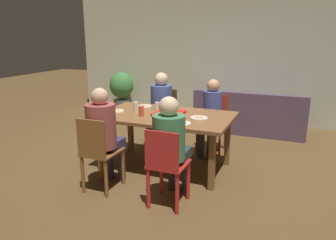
# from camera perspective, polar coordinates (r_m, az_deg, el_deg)

# --- Properties ---
(ground_plane) EXTENTS (20.00, 20.00, 0.00)m
(ground_plane) POSITION_cam_1_polar(r_m,az_deg,el_deg) (4.70, -0.47, -8.19)
(ground_plane) COLOR brown
(back_wall) EXTENTS (6.72, 0.12, 2.70)m
(back_wall) POSITION_cam_1_polar(r_m,az_deg,el_deg) (7.18, 8.91, 10.78)
(back_wall) COLOR beige
(back_wall) RESTS_ON ground
(dining_table) EXTENTS (1.81, 1.10, 0.77)m
(dining_table) POSITION_cam_1_polar(r_m,az_deg,el_deg) (4.48, -0.49, 0.00)
(dining_table) COLOR brown
(dining_table) RESTS_ON ground
(chair_0) EXTENTS (0.38, 0.45, 0.92)m
(chair_0) POSITION_cam_1_polar(r_m,az_deg,el_deg) (3.94, -12.03, -5.52)
(chair_0) COLOR brown
(chair_0) RESTS_ON ground
(person_0) EXTENTS (0.35, 0.50, 1.24)m
(person_0) POSITION_cam_1_polar(r_m,az_deg,el_deg) (3.96, -11.17, -1.64)
(person_0) COLOR #37304E
(person_0) RESTS_ON ground
(chair_1) EXTENTS (0.41, 0.43, 0.90)m
(chair_1) POSITION_cam_1_polar(r_m,az_deg,el_deg) (5.29, 7.92, 0.18)
(chair_1) COLOR #AC3320
(chair_1) RESTS_ON ground
(person_1) EXTENTS (0.29, 0.54, 1.16)m
(person_1) POSITION_cam_1_polar(r_m,az_deg,el_deg) (5.09, 7.50, 1.52)
(person_1) COLOR #323D44
(person_1) RESTS_ON ground
(chair_2) EXTENTS (0.41, 0.44, 0.92)m
(chair_2) POSITION_cam_1_polar(r_m,az_deg,el_deg) (5.57, -0.77, 1.15)
(chair_2) COLOR brown
(chair_2) RESTS_ON ground
(person_2) EXTENTS (0.36, 0.51, 1.23)m
(person_2) POSITION_cam_1_polar(r_m,az_deg,el_deg) (5.40, -1.36, 2.99)
(person_2) COLOR #394038
(person_2) RESTS_ON ground
(chair_3) EXTENTS (0.39, 0.41, 0.89)m
(chair_3) POSITION_cam_1_polar(r_m,az_deg,el_deg) (3.51, -0.35, -7.88)
(chair_3) COLOR red
(chair_3) RESTS_ON ground
(person_3) EXTENTS (0.35, 0.55, 1.21)m
(person_3) POSITION_cam_1_polar(r_m,az_deg,el_deg) (3.55, 0.49, -3.62)
(person_3) COLOR #2C353B
(person_3) RESTS_ON ground
(pizza_box_0) EXTENTS (0.38, 0.38, 0.03)m
(pizza_box_0) POSITION_cam_1_polar(r_m,az_deg,el_deg) (4.47, 0.17, 1.19)
(pizza_box_0) COLOR red
(pizza_box_0) RESTS_ON dining_table
(plate_0) EXTENTS (0.23, 0.23, 0.03)m
(plate_0) POSITION_cam_1_polar(r_m,az_deg,el_deg) (4.28, 5.43, 0.44)
(plate_0) COLOR white
(plate_0) RESTS_ON dining_table
(plate_1) EXTENTS (0.22, 0.22, 0.03)m
(plate_1) POSITION_cam_1_polar(r_m,az_deg,el_deg) (4.96, -4.11, 2.47)
(plate_1) COLOR white
(plate_1) RESTS_ON dining_table
(plate_2) EXTENTS (0.22, 0.22, 0.03)m
(plate_2) POSITION_cam_1_polar(r_m,az_deg,el_deg) (4.70, -9.01, 1.62)
(plate_2) COLOR white
(plate_2) RESTS_ON dining_table
(plate_3) EXTENTS (0.23, 0.23, 0.03)m
(plate_3) POSITION_cam_1_polar(r_m,az_deg,el_deg) (4.01, 2.41, -0.51)
(plate_3) COLOR white
(plate_3) RESTS_ON dining_table
(drinking_glass_0) EXTENTS (0.08, 0.08, 0.12)m
(drinking_glass_0) POSITION_cam_1_polar(r_m,az_deg,el_deg) (4.78, 0.29, 2.62)
(drinking_glass_0) COLOR #E2C05E
(drinking_glass_0) RESTS_ON dining_table
(drinking_glass_1) EXTENTS (0.07, 0.07, 0.14)m
(drinking_glass_1) POSITION_cam_1_polar(r_m,az_deg,el_deg) (4.38, -4.69, 1.56)
(drinking_glass_1) COLOR #BE4E2D
(drinking_glass_1) RESTS_ON dining_table
(drinking_glass_2) EXTENTS (0.07, 0.07, 0.11)m
(drinking_glass_2) POSITION_cam_1_polar(r_m,az_deg,el_deg) (4.73, -1.89, 2.46)
(drinking_glass_2) COLOR silver
(drinking_glass_2) RESTS_ON dining_table
(drinking_glass_3) EXTENTS (0.07, 0.07, 0.14)m
(drinking_glass_3) POSITION_cam_1_polar(r_m,az_deg,el_deg) (4.59, -5.62, 2.23)
(drinking_glass_3) COLOR silver
(drinking_glass_3) RESTS_ON dining_table
(couch) EXTENTS (2.05, 0.90, 0.80)m
(couch) POSITION_cam_1_polar(r_m,az_deg,el_deg) (6.50, 14.07, 0.46)
(couch) COLOR #554357
(couch) RESTS_ON ground
(potted_plant) EXTENTS (0.55, 0.55, 0.97)m
(potted_plant) POSITION_cam_1_polar(r_m,az_deg,el_deg) (7.73, -8.06, 5.21)
(potted_plant) COLOR slate
(potted_plant) RESTS_ON ground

